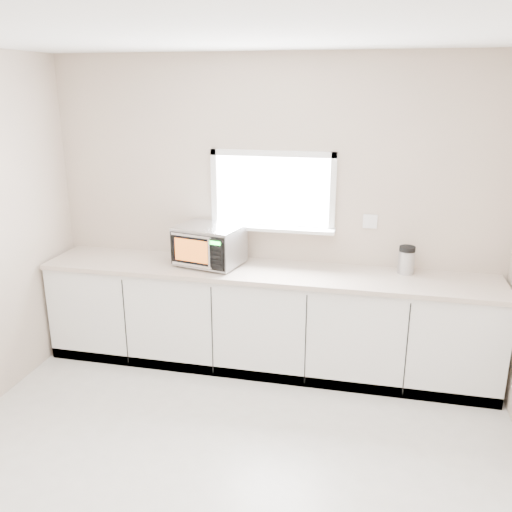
# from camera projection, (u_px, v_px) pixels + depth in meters

# --- Properties ---
(ground) EXTENTS (4.00, 4.00, 0.00)m
(ground) POSITION_uv_depth(u_px,v_px,m) (209.00, 497.00, 3.35)
(ground) COLOR beige
(ground) RESTS_ON ground
(back_wall) EXTENTS (4.00, 0.17, 2.70)m
(back_wall) POSITION_uv_depth(u_px,v_px,m) (273.00, 211.00, 4.79)
(back_wall) COLOR #B29E8D
(back_wall) RESTS_ON ground
(cabinets) EXTENTS (3.92, 0.60, 0.88)m
(cabinets) POSITION_uv_depth(u_px,v_px,m) (265.00, 321.00, 4.79)
(cabinets) COLOR white
(cabinets) RESTS_ON ground
(countertop) EXTENTS (3.92, 0.64, 0.04)m
(countertop) POSITION_uv_depth(u_px,v_px,m) (265.00, 272.00, 4.65)
(countertop) COLOR beige
(countertop) RESTS_ON cabinets
(microwave) EXTENTS (0.62, 0.53, 0.35)m
(microwave) POSITION_uv_depth(u_px,v_px,m) (209.00, 245.00, 4.72)
(microwave) COLOR black
(microwave) RESTS_ON countertop
(knife_block) EXTENTS (0.11, 0.21, 0.30)m
(knife_block) POSITION_uv_depth(u_px,v_px,m) (182.00, 247.00, 4.84)
(knife_block) COLOR #432618
(knife_block) RESTS_ON countertop
(cutting_board) EXTENTS (0.31, 0.07, 0.31)m
(cutting_board) POSITION_uv_depth(u_px,v_px,m) (210.00, 241.00, 4.94)
(cutting_board) COLOR #A87E41
(cutting_board) RESTS_ON countertop
(coffee_grinder) EXTENTS (0.17, 0.17, 0.24)m
(coffee_grinder) POSITION_uv_depth(u_px,v_px,m) (406.00, 260.00, 4.52)
(coffee_grinder) COLOR #ACAFB3
(coffee_grinder) RESTS_ON countertop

